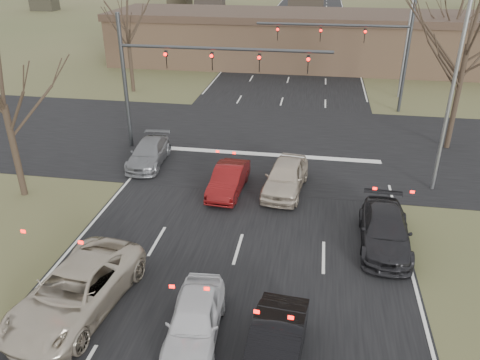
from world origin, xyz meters
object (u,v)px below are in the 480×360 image
object	(u,v)px
building	(313,39)
mast_arm_far	(368,43)
mast_arm_near	(177,67)
streetlight_right_near	(450,82)
car_grey_ahead	(149,153)
car_red_ahead	(228,180)
car_white_sedan	(195,320)
car_black_hatch	(275,351)
car_charcoal_sedan	(385,230)
car_silver_suv	(76,291)
car_silver_ahead	(286,177)
streetlight_right_far	(406,27)

from	to	relation	value
building	mast_arm_far	world-z (taller)	mast_arm_far
mast_arm_near	streetlight_right_near	distance (m)	14.38
car_grey_ahead	car_red_ahead	xyz separation A→B (m)	(5.16, -2.67, 0.02)
car_white_sedan	building	bearing A→B (deg)	82.43
car_grey_ahead	car_black_hatch	bearing A→B (deg)	-61.28
mast_arm_far	car_red_ahead	distance (m)	17.35
car_grey_ahead	car_red_ahead	world-z (taller)	car_red_ahead
car_white_sedan	car_charcoal_sedan	distance (m)	9.06
mast_arm_near	mast_arm_far	xyz separation A→B (m)	(11.41, 10.00, -0.06)
building	mast_arm_far	distance (m)	15.75
car_silver_suv	car_red_ahead	bearing A→B (deg)	77.28
mast_arm_far	streetlight_right_near	xyz separation A→B (m)	(2.64, -13.00, 0.57)
mast_arm_near	car_silver_ahead	distance (m)	9.12
streetlight_right_far	building	bearing A→B (deg)	123.65
streetlight_right_near	mast_arm_near	bearing A→B (deg)	167.95
car_black_hatch	car_silver_ahead	size ratio (longest dim) A/B	0.94
streetlight_right_far	car_white_sedan	bearing A→B (deg)	-108.78
car_red_ahead	car_charcoal_sedan	bearing A→B (deg)	-23.19
streetlight_right_far	car_silver_ahead	xyz separation A→B (m)	(-7.83, -18.43, -4.79)
car_black_hatch	car_silver_ahead	bearing A→B (deg)	97.35
car_silver_ahead	streetlight_right_far	bearing A→B (deg)	73.60
mast_arm_near	car_charcoal_sedan	bearing A→B (deg)	-37.75
mast_arm_far	car_grey_ahead	xyz separation A→B (m)	(-12.68, -12.34, -4.36)
mast_arm_far	car_charcoal_sedan	bearing A→B (deg)	-90.71
streetlight_right_far	car_white_sedan	world-z (taller)	streetlight_right_far
streetlight_right_far	car_grey_ahead	bearing A→B (deg)	-134.08
car_charcoal_sedan	car_grey_ahead	size ratio (longest dim) A/B	1.09
building	mast_arm_near	distance (m)	26.14
car_silver_suv	car_grey_ahead	distance (m)	12.20
car_silver_suv	car_silver_ahead	bearing A→B (deg)	65.27
streetlight_right_far	car_red_ahead	size ratio (longest dim) A/B	2.45
car_black_hatch	car_grey_ahead	bearing A→B (deg)	126.83
streetlight_right_near	car_red_ahead	xyz separation A→B (m)	(-10.16, -2.01, -4.91)
car_white_sedan	car_silver_ahead	size ratio (longest dim) A/B	0.87
mast_arm_far	car_red_ahead	world-z (taller)	mast_arm_far
car_charcoal_sedan	car_black_hatch	bearing A→B (deg)	-116.07
car_black_hatch	car_charcoal_sedan	size ratio (longest dim) A/B	0.89
mast_arm_near	car_white_sedan	xyz separation A→B (m)	(4.70, -14.98, -4.38)
streetlight_right_far	car_white_sedan	distance (m)	31.00
car_silver_suv	car_charcoal_sedan	size ratio (longest dim) A/B	1.18
car_black_hatch	car_grey_ahead	size ratio (longest dim) A/B	0.97
streetlight_right_far	car_charcoal_sedan	xyz separation A→B (m)	(-3.37, -22.66, -4.88)
building	car_charcoal_sedan	bearing A→B (deg)	-83.30
mast_arm_far	streetlight_right_far	size ratio (longest dim) A/B	1.11
streetlight_right_far	car_grey_ahead	size ratio (longest dim) A/B	2.22
building	car_silver_suv	xyz separation A→B (m)	(-6.81, -39.43, -1.86)
car_black_hatch	car_charcoal_sedan	xyz separation A→B (m)	(3.87, 7.20, -0.01)
car_black_hatch	car_red_ahead	distance (m)	11.37
streetlight_right_far	car_silver_suv	world-z (taller)	streetlight_right_far
building	mast_arm_near	world-z (taller)	mast_arm_near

